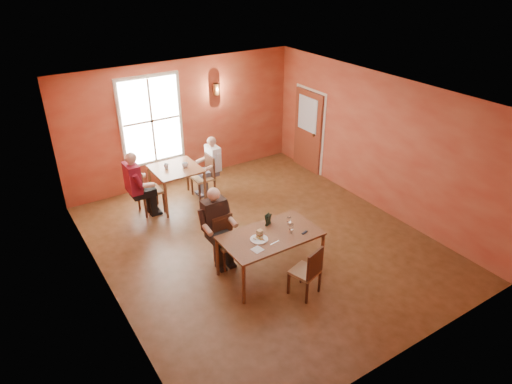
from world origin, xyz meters
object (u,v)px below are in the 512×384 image
main_table (270,254)px  diner_white (203,170)px  chair_empty (305,270)px  diner_maroon (147,182)px  diner_main (228,231)px  chair_diner_main (228,242)px  second_table (177,186)px  chair_diner_maroon (150,190)px  chair_diner_white (203,177)px

main_table → diner_white: size_ratio=1.28×
chair_empty → diner_maroon: diner_maroon is taller
diner_main → diner_maroon: diner_maroon is taller
chair_diner_main → diner_maroon: size_ratio=0.63×
diner_main → diner_white: size_ratio=1.07×
second_table → chair_diner_maroon: bearing=180.0°
second_table → diner_maroon: 0.74m
diner_maroon → chair_diner_white: bearing=90.0°
diner_main → chair_diner_white: (0.82, 2.65, -0.22)m
main_table → chair_empty: bearing=-77.5°
diner_white → chair_diner_maroon: bearing=90.0°
main_table → second_table: bearing=95.8°
chair_diner_white → diner_white: size_ratio=0.74×
chair_diner_main → chair_empty: (0.67, -1.42, 0.00)m
chair_diner_maroon → chair_empty: bearing=15.9°
main_table → diner_white: 3.30m
main_table → chair_empty: (0.17, -0.77, 0.06)m
diner_main → chair_diner_maroon: diner_main is taller
diner_main → second_table: bearing=-93.6°
diner_main → chair_diner_maroon: (-0.48, 2.65, -0.19)m
second_table → diner_white: diner_white is taller
second_table → diner_white: bearing=0.0°
chair_diner_maroon → diner_maroon: (-0.03, 0.00, 0.21)m
second_table → diner_maroon: bearing=180.0°
chair_empty → diner_maroon: 4.23m
diner_main → second_table: (0.17, 2.65, -0.27)m
chair_diner_main → diner_main: size_ratio=0.65×
main_table → chair_diner_white: size_ratio=1.74×
diner_main → second_table: diner_main is taller
chair_diner_maroon → chair_diner_main: bearing=10.5°
main_table → diner_white: bearing=84.0°
diner_white → chair_diner_maroon: 1.34m
chair_diner_main → diner_main: 0.25m
diner_maroon → diner_main: bearing=11.0°
chair_diner_main → second_table: (0.17, 2.62, -0.02)m
chair_diner_main → diner_main: diner_main is taller
diner_maroon → chair_diner_maroon: bearing=90.0°
diner_white → chair_diner_white: bearing=90.0°
second_table → chair_diner_white: bearing=0.0°
diner_white → second_table: bearing=90.0°
chair_empty → chair_diner_white: bearing=71.0°
chair_empty → diner_maroon: (-1.19, 4.05, 0.27)m
second_table → chair_diner_maroon: 0.66m
main_table → chair_diner_main: bearing=127.6°
second_table → diner_maroon: (-0.68, 0.00, 0.29)m
chair_empty → diner_maroon: size_ratio=0.63×
diner_main → chair_diner_maroon: 2.70m
chair_diner_main → chair_diner_maroon: bearing=-79.5°
second_table → chair_diner_maroon: (-0.65, 0.00, 0.09)m
chair_empty → diner_maroon: bearing=89.3°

